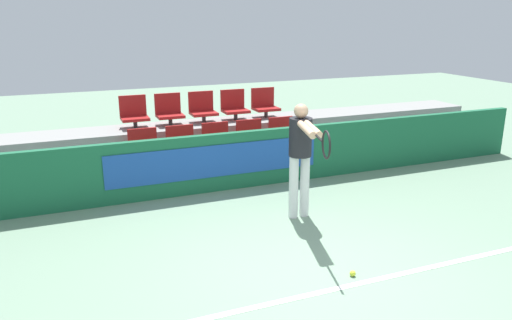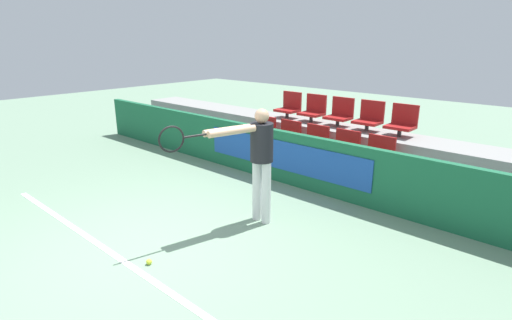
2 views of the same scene
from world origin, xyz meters
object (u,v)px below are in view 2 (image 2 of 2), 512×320
stadium_chair_0 (263,132)px  stadium_chair_6 (313,110)px  stadium_chair_3 (345,148)px  stadium_chair_8 (369,117)px  stadium_chair_5 (289,106)px  stadium_chair_4 (378,155)px  stadium_chair_9 (402,122)px  tennis_ball (149,262)px  stadium_chair_7 (340,113)px  stadium_chair_2 (315,142)px  stadium_chair_1 (288,137)px  tennis_player (256,154)px

stadium_chair_0 → stadium_chair_6: (0.62, 0.86, 0.42)m
stadium_chair_3 → stadium_chair_6: (-1.25, 0.86, 0.42)m
stadium_chair_0 → stadium_chair_3: bearing=0.0°
stadium_chair_3 → stadium_chair_8: 0.95m
stadium_chair_3 → stadium_chair_5: stadium_chair_5 is taller
stadium_chair_4 → stadium_chair_5: bearing=161.1°
stadium_chair_6 → stadium_chair_9: bearing=0.0°
stadium_chair_4 → stadium_chair_8: bearing=126.1°
stadium_chair_5 → stadium_chair_0: bearing=-90.0°
tennis_ball → stadium_chair_9: bearing=78.8°
stadium_chair_7 → stadium_chair_9: same height
stadium_chair_2 → tennis_ball: size_ratio=8.36×
stadium_chair_3 → stadium_chair_4: size_ratio=1.00×
stadium_chair_0 → stadium_chair_1: size_ratio=1.00×
stadium_chair_8 → stadium_chair_2: bearing=-126.1°
tennis_ball → stadium_chair_6: bearing=101.4°
stadium_chair_5 → tennis_ball: stadium_chair_5 is taller
stadium_chair_2 → stadium_chair_6: stadium_chair_6 is taller
stadium_chair_9 → tennis_ball: (-0.93, -4.68, -1.05)m
stadium_chair_9 → stadium_chair_1: bearing=-155.4°
stadium_chair_0 → stadium_chair_4: (2.50, 0.00, 0.00)m
stadium_chair_2 → tennis_ball: stadium_chair_2 is taller
stadium_chair_4 → stadium_chair_9: (0.00, 0.86, 0.42)m
stadium_chair_5 → stadium_chair_3: bearing=-24.6°
stadium_chair_3 → stadium_chair_6: stadium_chair_6 is taller
stadium_chair_6 → stadium_chair_8: same height
stadium_chair_1 → stadium_chair_0: bearing=180.0°
stadium_chair_5 → stadium_chair_8: size_ratio=1.00×
stadium_chair_1 → stadium_chair_8: (1.25, 0.86, 0.42)m
stadium_chair_2 → stadium_chair_6: size_ratio=1.00×
stadium_chair_0 → stadium_chair_8: size_ratio=1.00×
stadium_chair_4 → stadium_chair_9: bearing=90.0°
stadium_chair_7 → stadium_chair_8: 0.62m
stadium_chair_7 → stadium_chair_8: size_ratio=1.00×
stadium_chair_5 → tennis_player: size_ratio=0.34×
stadium_chair_0 → stadium_chair_8: (1.87, 0.86, 0.42)m
stadium_chair_2 → tennis_ball: bearing=-85.2°
stadium_chair_6 → stadium_chair_8: size_ratio=1.00×
stadium_chair_1 → tennis_ball: (0.95, -3.83, -0.63)m
stadium_chair_9 → tennis_player: 3.12m
tennis_ball → stadium_chair_0: bearing=112.3°
stadium_chair_4 → stadium_chair_2: bearing=180.0°
stadium_chair_0 → stadium_chair_8: bearing=24.6°
stadium_chair_0 → stadium_chair_5: bearing=90.0°
stadium_chair_0 → stadium_chair_5: 0.95m
stadium_chair_6 → stadium_chair_3: bearing=-34.5°
stadium_chair_1 → stadium_chair_8: size_ratio=1.00×
stadium_chair_0 → stadium_chair_6: size_ratio=1.00×
stadium_chair_9 → tennis_player: (-0.74, -3.03, -0.08)m
stadium_chair_5 → tennis_ball: size_ratio=8.36×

